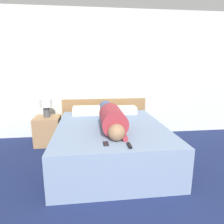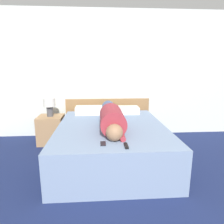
{
  "view_description": "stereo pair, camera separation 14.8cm",
  "coord_description": "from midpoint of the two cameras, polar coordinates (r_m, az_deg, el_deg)",
  "views": [
    {
      "loc": [
        -0.49,
        -0.24,
        1.48
      ],
      "look_at": [
        -0.15,
        2.6,
        0.82
      ],
      "focal_mm": 32.0,
      "sensor_mm": 36.0,
      "label": 1
    },
    {
      "loc": [
        -0.35,
        -0.26,
        1.48
      ],
      "look_at": [
        -0.15,
        2.6,
        0.82
      ],
      "focal_mm": 32.0,
      "sensor_mm": 36.0,
      "label": 2
    }
  ],
  "objects": [
    {
      "name": "tv_remote",
      "position": [
        2.34,
        3.12,
        -9.53
      ],
      "size": [
        0.04,
        0.15,
        0.02
      ],
      "color": "black",
      "rests_on": "bed"
    },
    {
      "name": "headboard",
      "position": [
        4.33,
        -3.11,
        -1.49
      ],
      "size": [
        1.78,
        0.04,
        0.8
      ],
      "color": "olive",
      "rests_on": "ground_plane"
    },
    {
      "name": "table_lamp",
      "position": [
        3.96,
        -19.34,
        1.82
      ],
      "size": [
        0.22,
        0.22,
        0.35
      ],
      "color": "#4C4C51",
      "rests_on": "nightstand"
    },
    {
      "name": "cell_phone",
      "position": [
        2.41,
        -3.57,
        -9.05
      ],
      "size": [
        0.06,
        0.13,
        0.01
      ],
      "color": "black",
      "rests_on": "bed"
    },
    {
      "name": "person_lying",
      "position": [
        3.07,
        -1.72,
        -1.37
      ],
      "size": [
        0.35,
        1.66,
        0.35
      ],
      "color": "#936B4C",
      "rests_on": "bed"
    },
    {
      "name": "pillow_second",
      "position": [
        3.94,
        2.16,
        0.59
      ],
      "size": [
        0.5,
        0.29,
        0.13
      ],
      "color": "silver",
      "rests_on": "bed"
    },
    {
      "name": "nightstand",
      "position": [
        4.08,
        -18.82,
        -5.03
      ],
      "size": [
        0.47,
        0.47,
        0.54
      ],
      "color": "#A37A51",
      "rests_on": "ground_plane"
    },
    {
      "name": "pillow_near_headboard",
      "position": [
        3.89,
        -8.34,
        0.42
      ],
      "size": [
        0.52,
        0.29,
        0.15
      ],
      "color": "silver",
      "rests_on": "bed"
    },
    {
      "name": "wall_back",
      "position": [
        4.28,
        -1.28,
        10.52
      ],
      "size": [
        6.25,
        0.06,
        2.6
      ],
      "color": "silver",
      "rests_on": "ground_plane"
    },
    {
      "name": "bed",
      "position": [
        3.24,
        -1.66,
        -8.66
      ],
      "size": [
        1.66,
        2.09,
        0.57
      ],
      "color": "#7589A8",
      "rests_on": "ground_plane"
    }
  ]
}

